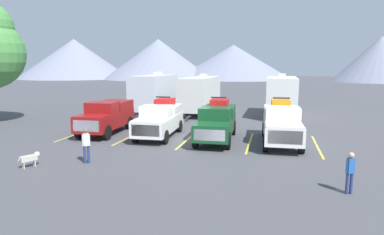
{
  "coord_description": "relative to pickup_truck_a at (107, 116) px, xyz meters",
  "views": [
    {
      "loc": [
        5.1,
        -19.08,
        4.57
      ],
      "look_at": [
        0.0,
        1.41,
        1.2
      ],
      "focal_mm": 31.1,
      "sensor_mm": 36.0,
      "label": 1
    }
  ],
  "objects": [
    {
      "name": "ground_plane",
      "position": [
        5.77,
        -0.9,
        -1.16
      ],
      "size": [
        240.0,
        240.0,
        0.0
      ],
      "primitive_type": "plane",
      "color": "#47474C"
    },
    {
      "name": "pickup_truck_a",
      "position": [
        0.0,
        0.0,
        0.0
      ],
      "size": [
        2.29,
        5.35,
        2.17
      ],
      "color": "maroon",
      "rests_on": "ground"
    },
    {
      "name": "pickup_truck_b",
      "position": [
        3.81,
        -0.11,
        -0.02
      ],
      "size": [
        2.26,
        5.34,
        2.5
      ],
      "color": "white",
      "rests_on": "ground"
    },
    {
      "name": "pickup_truck_c",
      "position": [
        7.51,
        -0.21,
        0.02
      ],
      "size": [
        2.28,
        5.82,
        2.56
      ],
      "color": "#144723",
      "rests_on": "ground"
    },
    {
      "name": "pickup_truck_d",
      "position": [
        11.33,
        -0.24,
        0.06
      ],
      "size": [
        2.32,
        5.73,
        2.62
      ],
      "color": "white",
      "rests_on": "ground"
    },
    {
      "name": "lot_stripe_a",
      "position": [
        -1.79,
        -0.49,
        -1.16
      ],
      "size": [
        0.12,
        5.5,
        0.01
      ],
      "primitive_type": "cube",
      "color": "gold",
      "rests_on": "ground"
    },
    {
      "name": "lot_stripe_b",
      "position": [
        1.99,
        -0.49,
        -1.16
      ],
      "size": [
        0.12,
        5.5,
        0.01
      ],
      "primitive_type": "cube",
      "color": "gold",
      "rests_on": "ground"
    },
    {
      "name": "lot_stripe_c",
      "position": [
        5.77,
        -0.49,
        -1.16
      ],
      "size": [
        0.12,
        5.5,
        0.01
      ],
      "primitive_type": "cube",
      "color": "gold",
      "rests_on": "ground"
    },
    {
      "name": "lot_stripe_d",
      "position": [
        9.55,
        -0.49,
        -1.16
      ],
      "size": [
        0.12,
        5.5,
        0.01
      ],
      "primitive_type": "cube",
      "color": "gold",
      "rests_on": "ground"
    },
    {
      "name": "lot_stripe_e",
      "position": [
        13.33,
        -0.49,
        -1.16
      ],
      "size": [
        0.12,
        5.5,
        0.01
      ],
      "primitive_type": "cube",
      "color": "gold",
      "rests_on": "ground"
    },
    {
      "name": "camper_trailer_a",
      "position": [
        -0.1,
        9.42,
        0.88
      ],
      "size": [
        2.6,
        7.87,
        3.89
      ],
      "color": "silver",
      "rests_on": "ground"
    },
    {
      "name": "camper_trailer_b",
      "position": [
        4.14,
        10.45,
        0.79
      ],
      "size": [
        2.43,
        9.16,
        3.7
      ],
      "color": "silver",
      "rests_on": "ground"
    },
    {
      "name": "camper_trailer_c",
      "position": [
        11.48,
        10.42,
        0.82
      ],
      "size": [
        2.53,
        7.93,
        3.77
      ],
      "color": "white",
      "rests_on": "ground"
    },
    {
      "name": "person_a",
      "position": [
        2.46,
        -6.56,
        -0.21
      ],
      "size": [
        0.32,
        0.3,
        1.66
      ],
      "color": "navy",
      "rests_on": "ground"
    },
    {
      "name": "person_b",
      "position": [
        13.58,
        -7.66,
        -0.28
      ],
      "size": [
        0.32,
        0.25,
        1.53
      ],
      "color": "navy",
      "rests_on": "ground"
    },
    {
      "name": "dog",
      "position": [
        0.35,
        -7.7,
        -0.73
      ],
      "size": [
        0.58,
        0.89,
        0.66
      ],
      "color": "beige",
      "rests_on": "ground"
    },
    {
      "name": "mountain_ridge",
      "position": [
        1.49,
        82.35,
        5.03
      ],
      "size": [
        153.53,
        46.86,
        13.09
      ],
      "color": "gray",
      "rests_on": "ground"
    }
  ]
}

